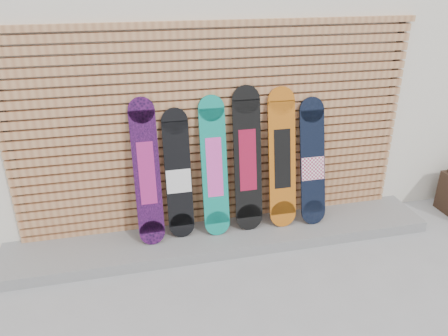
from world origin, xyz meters
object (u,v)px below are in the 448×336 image
Objects in this scene: snowboard_1 at (178,175)px; snowboard_3 at (248,160)px; snowboard_2 at (214,167)px; snowboard_5 at (313,163)px; snowboard_0 at (147,173)px; snowboard_4 at (282,159)px.

snowboard_3 is (0.74, -0.01, 0.10)m from snowboard_1.
snowboard_2 is 1.10m from snowboard_5.
snowboard_3 reaches higher than snowboard_0.
snowboard_5 is (0.35, -0.02, -0.08)m from snowboard_4.
snowboard_0 is 1.79m from snowboard_5.
snowboard_1 is at bearing 178.86° from snowboard_4.
snowboard_3 is (0.36, 0.01, 0.04)m from snowboard_2.
snowboard_1 is 0.93× the size of snowboard_2.
snowboard_4 is at bearing -1.63° from snowboard_3.
snowboard_3 is at bearing 177.78° from snowboard_5.
snowboard_1 is 0.38m from snowboard_2.
snowboard_0 is 1.06m from snowboard_3.
snowboard_4 reaches higher than snowboard_1.
snowboard_0 is at bearing -174.34° from snowboard_1.
snowboard_4 is (0.75, -0.00, 0.02)m from snowboard_2.
snowboard_1 is 0.90× the size of snowboard_4.
snowboard_5 reaches higher than snowboard_1.
snowboard_3 is 1.02× the size of snowboard_4.
snowboard_1 is 1.47m from snowboard_5.
snowboard_0 is 1.08× the size of snowboard_5.
snowboard_2 is at bearing -178.29° from snowboard_3.
snowboard_2 is at bearing -3.39° from snowboard_1.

